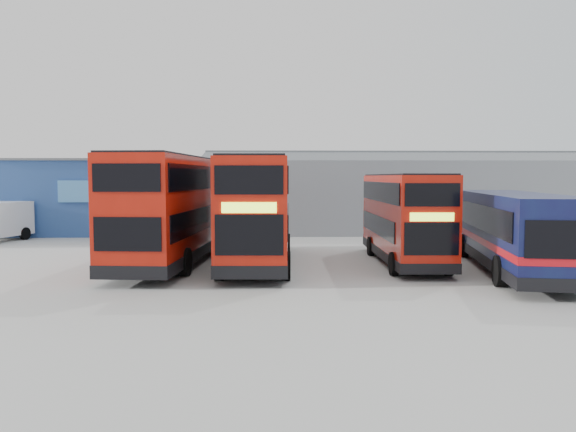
% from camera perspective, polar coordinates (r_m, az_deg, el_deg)
% --- Properties ---
extents(ground_plane, '(120.00, 120.00, 0.00)m').
position_cam_1_polar(ground_plane, '(22.84, 4.12, -5.91)').
color(ground_plane, '#ADADA7').
rests_on(ground_plane, ground).
extents(office_block, '(12.30, 8.32, 5.12)m').
position_cam_1_polar(office_block, '(42.08, -17.80, 1.97)').
color(office_block, navy).
rests_on(office_block, ground).
extents(maintenance_shed, '(30.50, 12.00, 5.89)m').
position_cam_1_polar(maintenance_shed, '(43.63, 12.02, 2.17)').
color(maintenance_shed, gray).
rests_on(maintenance_shed, ground).
extents(double_decker_left, '(3.72, 11.63, 4.84)m').
position_cam_1_polar(double_decker_left, '(25.54, -11.77, 0.51)').
color(double_decker_left, '#B7170A').
rests_on(double_decker_left, ground).
extents(double_decker_centre, '(3.11, 11.30, 4.74)m').
position_cam_1_polar(double_decker_centre, '(25.05, -3.08, 0.41)').
color(double_decker_centre, '#B7170A').
rests_on(double_decker_centre, ground).
extents(double_decker_right, '(2.57, 9.64, 4.05)m').
position_cam_1_polar(double_decker_right, '(26.03, 11.67, -0.29)').
color(double_decker_right, '#B7170A').
rests_on(double_decker_right, ground).
extents(single_decker_blue, '(4.70, 12.24, 3.25)m').
position_cam_1_polar(single_decker_blue, '(24.92, 22.00, -1.62)').
color(single_decker_blue, '#0E1940').
rests_on(single_decker_blue, ground).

